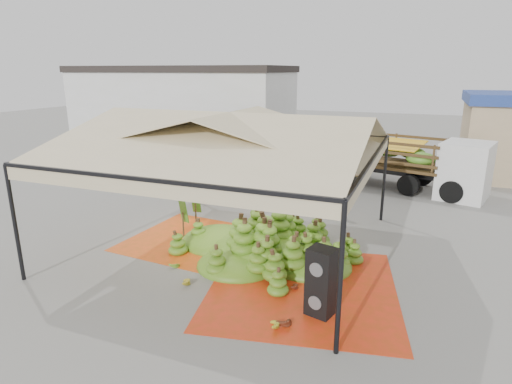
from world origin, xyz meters
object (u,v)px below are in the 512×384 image
at_px(truck_left, 248,149).
at_px(truck_right, 412,158).
at_px(vendor, 328,194).
at_px(speaker_stack, 321,282).
at_px(banana_heap, 264,235).

distance_m(truck_left, truck_right, 7.48).
distance_m(vendor, truck_left, 6.22).
distance_m(speaker_stack, truck_left, 12.30).
relative_size(banana_heap, speaker_stack, 3.62).
bearing_deg(speaker_stack, banana_heap, 147.28).
relative_size(vendor, truck_left, 0.21).
xyz_separation_m(speaker_stack, vendor, (-1.32, 6.75, -0.01)).
xyz_separation_m(banana_heap, vendor, (0.92, 4.28, 0.16)).
bearing_deg(truck_right, truck_left, -158.83).
height_order(banana_heap, truck_left, truck_left).
height_order(vendor, truck_right, truck_right).
height_order(truck_left, truck_right, truck_left).
bearing_deg(speaker_stack, truck_left, 134.98).
relative_size(vendor, truck_right, 0.21).
bearing_deg(speaker_stack, vendor, 116.17).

